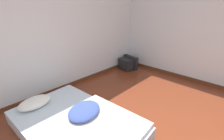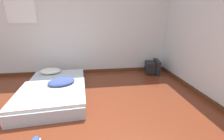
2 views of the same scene
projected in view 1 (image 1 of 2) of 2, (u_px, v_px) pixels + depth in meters
The scene contains 3 objects.
wall_back at pixel (34, 34), 2.73m from camera, with size 8.13×0.08×2.60m.
mattress_bed at pixel (75, 124), 2.19m from camera, with size 1.34×2.03×0.36m.
crt_tv at pixel (128, 63), 4.56m from camera, with size 0.47×0.55×0.39m.
Camera 1 is at (-1.05, -0.34, 1.70)m, focal length 24.00 mm.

